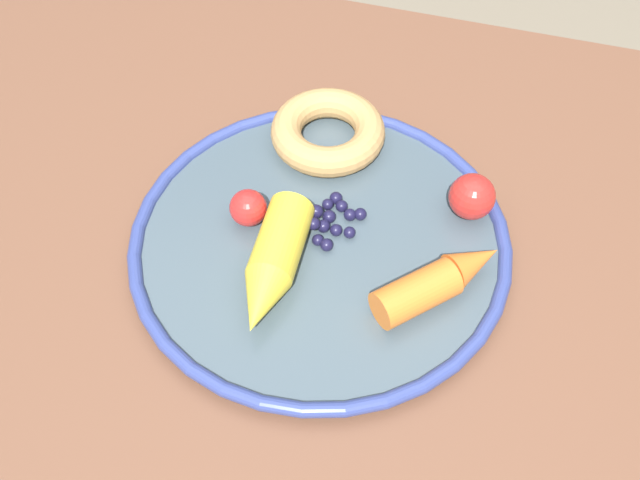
# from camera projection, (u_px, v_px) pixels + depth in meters

# --- Properties ---
(dining_table) EXTENTS (1.17, 0.78, 0.75)m
(dining_table) POSITION_uv_depth(u_px,v_px,m) (353.00, 355.00, 0.70)
(dining_table) COLOR brown
(dining_table) RESTS_ON ground_plane
(plate) EXTENTS (0.32, 0.32, 0.02)m
(plate) POSITION_uv_depth(u_px,v_px,m) (320.00, 242.00, 0.65)
(plate) COLOR #42525C
(plate) RESTS_ON dining_table
(carrot_orange) EXTENTS (0.10, 0.10, 0.03)m
(carrot_orange) POSITION_uv_depth(u_px,v_px,m) (440.00, 279.00, 0.61)
(carrot_orange) COLOR orange
(carrot_orange) RESTS_ON plate
(carrot_yellow) EXTENTS (0.04, 0.13, 0.04)m
(carrot_yellow) POSITION_uv_depth(u_px,v_px,m) (273.00, 265.00, 0.61)
(carrot_yellow) COLOR yellow
(carrot_yellow) RESTS_ON plate
(donut) EXTENTS (0.14, 0.14, 0.03)m
(donut) POSITION_uv_depth(u_px,v_px,m) (328.00, 132.00, 0.71)
(donut) COLOR tan
(donut) RESTS_ON plate
(blueberry_pile) EXTENTS (0.05, 0.06, 0.02)m
(blueberry_pile) POSITION_uv_depth(u_px,v_px,m) (332.00, 220.00, 0.66)
(blueberry_pile) COLOR #191638
(blueberry_pile) RESTS_ON plate
(tomato_near) EXTENTS (0.03, 0.03, 0.03)m
(tomato_near) POSITION_uv_depth(u_px,v_px,m) (248.00, 208.00, 0.65)
(tomato_near) COLOR red
(tomato_near) RESTS_ON plate
(tomato_mid) EXTENTS (0.04, 0.04, 0.04)m
(tomato_mid) POSITION_uv_depth(u_px,v_px,m) (472.00, 197.00, 0.66)
(tomato_mid) COLOR red
(tomato_mid) RESTS_ON plate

